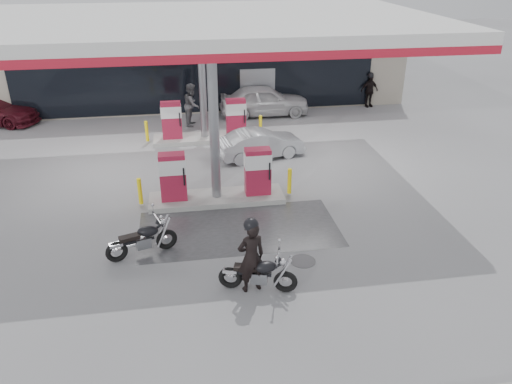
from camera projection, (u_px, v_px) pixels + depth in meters
ground at (223, 230)px, 15.09m from camera, size 90.00×90.00×0.00m
wet_patch at (239, 229)px, 15.16m from camera, size 6.00×3.00×0.00m
drain_cover at (303, 261)px, 13.60m from camera, size 0.70×0.70×0.01m
store_building at (194, 59)px, 28.34m from camera, size 22.00×8.22×4.00m
canopy at (204, 26)px, 17.20m from camera, size 16.00×10.02×5.51m
pump_island_near at (216, 181)px, 16.55m from camera, size 5.14×1.30×1.78m
pump_island_far at (204, 125)px, 21.87m from camera, size 5.14×1.30×1.78m
main_motorcycle at (259, 275)px, 12.27m from camera, size 1.94×0.93×1.02m
biker_main at (251, 257)px, 12.07m from camera, size 0.78×0.60×1.91m
parked_motorcycle at (143, 240)px, 13.70m from camera, size 1.96×0.91×1.04m
sedan_white at (264, 100)px, 25.14m from camera, size 4.49×1.84×1.53m
attendant at (192, 105)px, 23.65m from camera, size 0.96×1.12×2.00m
hatchback_silver at (261, 144)px, 20.10m from camera, size 3.70×1.92×1.16m
parked_car_right at (278, 88)px, 27.86m from camera, size 4.63×2.36×1.25m
biker_walking at (369, 91)px, 26.44m from camera, size 1.07×0.60×1.73m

